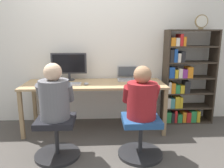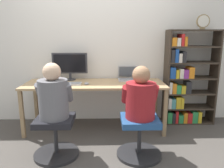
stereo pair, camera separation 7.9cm
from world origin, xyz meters
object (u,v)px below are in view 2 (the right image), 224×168
Objects in this scene: keyboard at (66,84)px; office_chair_right at (139,136)px; person_at_monitor at (53,95)px; desktop_monitor at (70,65)px; laptop at (128,77)px; bookshelf at (184,83)px; desk_clock at (203,21)px; person_at_laptop at (141,97)px; office_chair_left at (56,136)px.

office_chair_right is at bearing -36.52° from keyboard.
keyboard is 0.68× the size of person_at_monitor.
desktop_monitor reaches higher than person_at_monitor.
desktop_monitor is 1.70× the size of laptop.
bookshelf is (1.87, 0.98, -0.08)m from person_at_monitor.
desktop_monitor is 0.95m from laptop.
desk_clock reaches higher than bookshelf.
person_at_laptop is 0.40× the size of bookshelf.
person_at_laptop is (0.98, -0.72, 0.00)m from keyboard.
office_chair_right is at bearing -130.59° from bookshelf.
laptop is 1.16m from office_chair_right.
office_chair_left is 1.11m from person_at_laptop.
laptop is at bearing 92.19° from office_chair_right.
desktop_monitor reaches higher than office_chair_right.
desk_clock is at bearing -4.67° from laptop.
laptop is at bearing 178.92° from bookshelf.
person_at_monitor is (-0.00, 0.00, 0.51)m from office_chair_left.
office_chair_right is (0.97, -1.05, -0.72)m from desktop_monitor.
office_chair_right is 0.84× the size of person_at_monitor.
desktop_monitor is at bearing 177.03° from desk_clock.
person_at_laptop is at bearing -1.50° from person_at_monitor.
office_chair_right is (1.00, -0.03, 0.00)m from office_chair_left.
person_at_monitor is at bearing 178.50° from person_at_laptop.
keyboard is at bearing 87.99° from office_chair_left.
bookshelf reaches higher than person_at_laptop.
office_chair_left is at bearing -133.72° from laptop.
keyboard is 1.87m from bookshelf.
bookshelf reaches higher than keyboard.
person_at_monitor is at bearing 90.00° from office_chair_left.
person_at_laptop is (1.00, -0.02, 0.49)m from office_chair_left.
desk_clock reaches higher than office_chair_left.
person_at_monitor is 2.11m from bookshelf.
office_chair_right is at bearing -138.19° from desk_clock.
desk_clock is at bearing 6.15° from keyboard.
laptop reaches higher than office_chair_right.
office_chair_right is 0.36× the size of bookshelf.
desk_clock is (1.05, 0.94, 1.38)m from office_chair_right.
desk_clock is at bearing 41.81° from office_chair_right.
person_at_monitor reaches higher than person_at_laptop.
desktop_monitor is 2.53× the size of desk_clock.
office_chair_right is 1.12m from person_at_monitor.
person_at_laptop is at bearing 90.00° from office_chair_right.
person_at_monitor reaches higher than laptop.
bookshelf is (1.87, 0.99, 0.43)m from office_chair_left.
keyboard is at bearing -171.04° from bookshelf.
person_at_laptop is 2.79× the size of desk_clock.
bookshelf is 6.91× the size of desk_clock.
bookshelf is (0.87, 1.01, 0.43)m from office_chair_right.
desktop_monitor is at bearing 132.81° from office_chair_right.
person_at_monitor is 1.00m from person_at_laptop.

